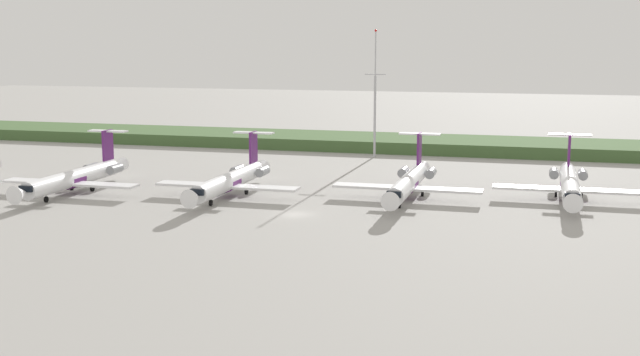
{
  "coord_description": "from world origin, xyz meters",
  "views": [
    {
      "loc": [
        32.77,
        -105.58,
        23.93
      ],
      "look_at": [
        0.0,
        13.33,
        3.0
      ],
      "focal_mm": 45.35,
      "sensor_mm": 36.0,
      "label": 1
    }
  ],
  "objects_px": {
    "regional_jet_third": "(231,180)",
    "regional_jet_fourth": "(409,182)",
    "antenna_mast": "(375,105)",
    "regional_jet_fifth": "(570,183)",
    "regional_jet_second": "(75,177)"
  },
  "relations": [
    {
      "from": "regional_jet_third",
      "to": "regional_jet_fourth",
      "type": "height_order",
      "value": "same"
    },
    {
      "from": "antenna_mast",
      "to": "regional_jet_third",
      "type": "bearing_deg",
      "value": -105.14
    },
    {
      "from": "regional_jet_third",
      "to": "regional_jet_fifth",
      "type": "relative_size",
      "value": 1.0
    },
    {
      "from": "antenna_mast",
      "to": "regional_jet_second",
      "type": "bearing_deg",
      "value": -125.92
    },
    {
      "from": "regional_jet_second",
      "to": "regional_jet_third",
      "type": "distance_m",
      "value": 25.23
    },
    {
      "from": "regional_jet_fifth",
      "to": "antenna_mast",
      "type": "relative_size",
      "value": 1.18
    },
    {
      "from": "regional_jet_fifth",
      "to": "antenna_mast",
      "type": "height_order",
      "value": "antenna_mast"
    },
    {
      "from": "regional_jet_fourth",
      "to": "regional_jet_second",
      "type": "bearing_deg",
      "value": -169.28
    },
    {
      "from": "regional_jet_third",
      "to": "regional_jet_fifth",
      "type": "distance_m",
      "value": 52.15
    },
    {
      "from": "regional_jet_second",
      "to": "regional_jet_fourth",
      "type": "relative_size",
      "value": 1.0
    },
    {
      "from": "regional_jet_second",
      "to": "regional_jet_fifth",
      "type": "bearing_deg",
      "value": 11.19
    },
    {
      "from": "regional_jet_second",
      "to": "regional_jet_fifth",
      "type": "distance_m",
      "value": 77.37
    },
    {
      "from": "regional_jet_fourth",
      "to": "antenna_mast",
      "type": "relative_size",
      "value": 1.18
    },
    {
      "from": "regional_jet_third",
      "to": "antenna_mast",
      "type": "bearing_deg",
      "value": 74.86
    },
    {
      "from": "regional_jet_fourth",
      "to": "regional_jet_fifth",
      "type": "xyz_separation_m",
      "value": [
        23.9,
        5.17,
        0.0
      ]
    }
  ]
}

